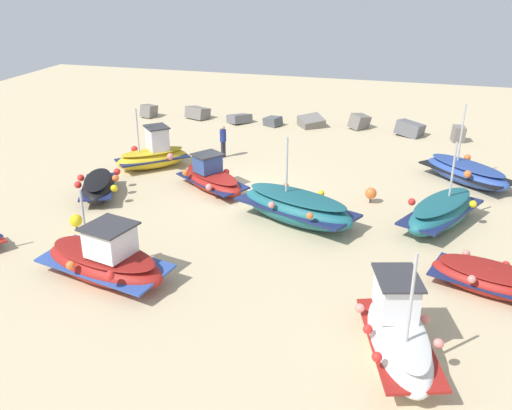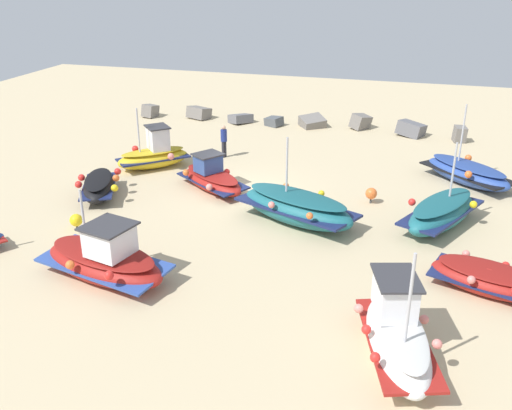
% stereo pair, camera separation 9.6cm
% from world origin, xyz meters
% --- Properties ---
extents(ground_plane, '(53.44, 53.44, 0.00)m').
position_xyz_m(ground_plane, '(0.00, 0.00, 0.00)').
color(ground_plane, '#C6B289').
extents(fishing_boat_0, '(3.56, 3.48, 3.03)m').
position_xyz_m(fishing_boat_0, '(-5.20, 1.80, 0.64)').
color(fishing_boat_0, gold).
rests_on(fishing_boat_0, ground_plane).
extents(fishing_boat_1, '(4.80, 2.81, 2.94)m').
position_xyz_m(fishing_boat_1, '(-2.12, -8.24, 0.65)').
color(fishing_boat_1, maroon).
rests_on(fishing_boat_1, ground_plane).
extents(fishing_boat_3, '(4.32, 4.12, 3.51)m').
position_xyz_m(fishing_boat_3, '(9.24, 3.75, 0.51)').
color(fishing_boat_3, '#2D4C9E').
rests_on(fishing_boat_3, ground_plane).
extents(fishing_boat_4, '(2.50, 3.48, 0.95)m').
position_xyz_m(fishing_boat_4, '(-5.85, -2.23, 0.47)').
color(fishing_boat_4, black).
rests_on(fishing_boat_4, ground_plane).
extents(fishing_boat_5, '(2.50, 4.24, 3.36)m').
position_xyz_m(fishing_boat_5, '(6.93, -9.70, 0.69)').
color(fishing_boat_5, white).
rests_on(fishing_boat_5, ground_plane).
extents(fishing_boat_6, '(5.20, 3.64, 3.35)m').
position_xyz_m(fishing_boat_6, '(2.79, -2.49, 0.64)').
color(fishing_boat_6, '#1E6670').
rests_on(fishing_boat_6, ground_plane).
extents(fishing_boat_7, '(3.90, 3.29, 1.61)m').
position_xyz_m(fishing_boat_7, '(-1.52, -0.13, 0.52)').
color(fishing_boat_7, maroon).
rests_on(fishing_boat_7, ground_plane).
extents(fishing_boat_8, '(3.28, 4.55, 3.20)m').
position_xyz_m(fishing_boat_8, '(8.08, -1.35, 0.59)').
color(fishing_boat_8, '#1E6670').
rests_on(fishing_boat_8, ground_plane).
extents(fishing_boat_9, '(3.73, 2.47, 0.91)m').
position_xyz_m(fishing_boat_9, '(9.41, -5.76, 0.43)').
color(fishing_boat_9, maroon).
rests_on(fishing_boat_9, ground_plane).
extents(person_walking, '(0.32, 0.32, 1.66)m').
position_xyz_m(person_walking, '(-2.47, 4.24, 0.96)').
color(person_walking, '#2D2D38').
rests_on(person_walking, ground_plane).
extents(breakwater_rocks, '(19.71, 2.32, 1.14)m').
position_xyz_m(breakwater_rocks, '(0.03, 10.99, 0.35)').
color(breakwater_rocks, slate).
rests_on(breakwater_rocks, ground_plane).
extents(mooring_buoy_0, '(0.48, 0.48, 0.67)m').
position_xyz_m(mooring_buoy_0, '(5.33, 0.22, 0.43)').
color(mooring_buoy_0, '#3F3F42').
rests_on(mooring_buoy_0, ground_plane).
extents(mooring_buoy_1, '(0.48, 0.48, 0.61)m').
position_xyz_m(mooring_buoy_1, '(-4.98, -5.36, 0.37)').
color(mooring_buoy_1, '#3F3F42').
rests_on(mooring_buoy_1, ground_plane).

